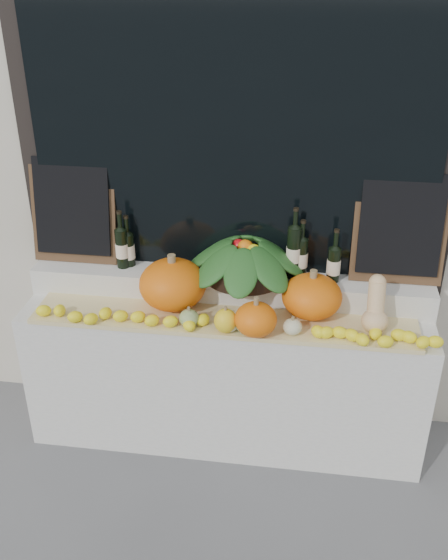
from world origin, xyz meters
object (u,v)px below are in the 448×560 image
(butternut_squash, at_px, (376,308))
(wine_bottle_tall, at_px, (294,252))
(produce_bowl, at_px, (245,259))
(pumpkin_left, at_px, (173,284))
(pumpkin_right, at_px, (312,296))

(butternut_squash, relative_size, wine_bottle_tall, 0.69)
(butternut_squash, xyz_separation_m, produce_bowl, (-0.71, 0.24, 0.12))
(pumpkin_left, height_order, wine_bottle_tall, wine_bottle_tall)
(wine_bottle_tall, bearing_deg, produce_bowl, -172.77)
(pumpkin_right, height_order, wine_bottle_tall, wine_bottle_tall)
(produce_bowl, bearing_deg, pumpkin_right, -21.60)
(pumpkin_right, xyz_separation_m, produce_bowl, (-0.38, 0.15, 0.13))
(pumpkin_left, distance_m, produce_bowl, 0.43)
(pumpkin_right, bearing_deg, butternut_squash, -14.82)
(pumpkin_left, bearing_deg, pumpkin_right, 0.91)
(produce_bowl, bearing_deg, wine_bottle_tall, 7.23)
(butternut_squash, height_order, produce_bowl, produce_bowl)
(pumpkin_right, xyz_separation_m, butternut_squash, (0.33, -0.09, 0.01))
(wine_bottle_tall, bearing_deg, butternut_squash, -31.43)
(wine_bottle_tall, bearing_deg, pumpkin_left, -163.13)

